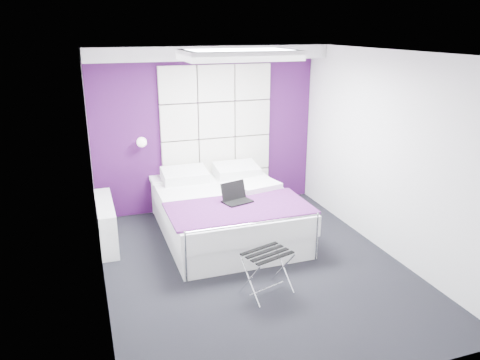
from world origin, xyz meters
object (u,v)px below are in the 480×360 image
Objects in this scene: bed at (226,213)px; luggage_rack at (267,273)px; laptop at (236,197)px; nightstand at (166,179)px; radiator at (106,222)px; wall_lamp at (141,141)px.

bed reaches higher than luggage_rack.
bed is 6.08× the size of laptop.
laptop is (0.70, -1.34, 0.09)m from nightstand.
radiator is at bearing 170.57° from bed.
wall_lamp is 3.01m from luggage_rack.
nightstand reaches higher than radiator.
radiator is 3.25× the size of laptop.
wall_lamp is 1.69m from bed.
wall_lamp is at bearing 49.90° from radiator.
laptop reaches higher than bed.
laptop is at bearing -20.34° from radiator.
nightstand is at bearing 123.88° from bed.
laptop is at bearing -84.56° from bed.
nightstand is (0.34, -0.04, -0.62)m from wall_lamp.
bed is 1.65m from luggage_rack.
bed is 0.50m from laptop.
luggage_rack is (1.61, -1.92, -0.05)m from radiator.
luggage_rack is at bearing -50.05° from radiator.
luggage_rack is 1.38× the size of laptop.
nightstand is at bearing 101.36° from laptop.
wall_lamp reaches higher than luggage_rack.
nightstand is at bearing -6.71° from wall_lamp.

